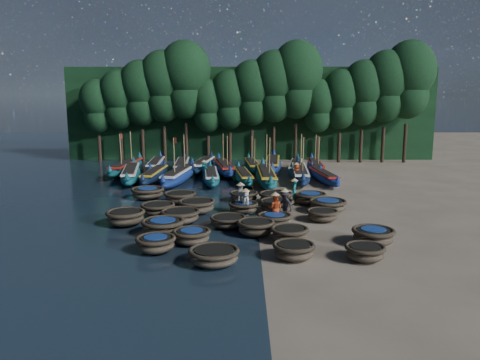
{
  "coord_description": "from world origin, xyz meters",
  "views": [
    {
      "loc": [
        -0.78,
        -29.11,
        7.06
      ],
      "look_at": [
        -1.01,
        2.39,
        1.3
      ],
      "focal_mm": 35.0,
      "sensor_mm": 36.0,
      "label": 1
    }
  ],
  "objects_px": {
    "coracle_24": "(310,198)",
    "long_boat_5": "(243,176)",
    "coracle_4": "(365,252)",
    "coracle_3": "(294,250)",
    "coracle_16": "(197,206)",
    "long_boat_12": "(203,165)",
    "long_boat_10": "(156,165)",
    "long_boat_16": "(296,167)",
    "long_boat_2": "(154,175)",
    "coracle_19": "(328,205)",
    "long_boat_8": "(324,176)",
    "coracle_1": "(156,243)",
    "fisherman_4": "(240,198)",
    "coracle_20": "(148,193)",
    "coracle_17": "(243,207)",
    "coracle_5": "(163,226)",
    "fisherman_6": "(297,173)",
    "coracle_15": "(158,209)",
    "long_boat_13": "(224,168)",
    "coracle_8": "(290,234)",
    "coracle_21": "(180,197)",
    "coracle_2": "(214,256)",
    "long_boat_7": "(300,174)",
    "long_boat_17": "(315,166)",
    "long_boat_3": "(179,175)",
    "coracle_14": "(323,215)",
    "coracle_22": "(244,196)",
    "coracle_11": "(180,216)",
    "coracle_13": "(275,219)",
    "long_boat_4": "(211,176)",
    "coracle_6": "(192,236)",
    "fisherman_3": "(285,204)",
    "coracle_18": "(277,205)",
    "coracle_9": "(373,236)",
    "long_boat_9": "(126,167)",
    "long_boat_11": "(182,166)",
    "fisherman_2": "(275,207)",
    "fisherman_5": "(204,170)",
    "fisherman_0": "(246,201)",
    "long_boat_6": "(266,176)",
    "coracle_12": "(228,221)",
    "long_boat_15": "(273,164)",
    "fisherman_1": "(294,190)"
  },
  "relations": [
    {
      "from": "coracle_6",
      "to": "long_boat_11",
      "type": "bearing_deg",
      "value": 98.66
    },
    {
      "from": "fisherman_0",
      "to": "coracle_11",
      "type": "bearing_deg",
      "value": -91.48
    },
    {
      "from": "coracle_5",
      "to": "fisherman_6",
      "type": "height_order",
      "value": "fisherman_6"
    },
    {
      "from": "coracle_3",
      "to": "long_boat_8",
      "type": "xyz_separation_m",
      "value": [
        4.35,
        18.13,
        0.08
      ]
    },
    {
      "from": "coracle_12",
      "to": "long_boat_5",
      "type": "height_order",
      "value": "long_boat_5"
    },
    {
      "from": "long_boat_10",
      "to": "coracle_16",
      "type": "bearing_deg",
      "value": -74.85
    },
    {
      "from": "coracle_14",
      "to": "coracle_22",
      "type": "bearing_deg",
      "value": 132.4
    },
    {
      "from": "coracle_19",
      "to": "long_boat_3",
      "type": "relative_size",
      "value": 0.26
    },
    {
      "from": "coracle_6",
      "to": "fisherman_4",
      "type": "height_order",
      "value": "fisherman_4"
    },
    {
      "from": "coracle_11",
      "to": "coracle_13",
      "type": "relative_size",
      "value": 1.23
    },
    {
      "from": "coracle_24",
      "to": "long_boat_4",
      "type": "xyz_separation_m",
      "value": [
        -7.0,
        7.51,
        0.09
      ]
    },
    {
      "from": "coracle_2",
      "to": "coracle_19",
      "type": "distance_m",
      "value": 11.03
    },
    {
      "from": "coracle_22",
      "to": "fisherman_4",
      "type": "xyz_separation_m",
      "value": [
        -0.2,
        -3.14,
        0.58
      ]
    },
    {
      "from": "coracle_3",
      "to": "fisherman_3",
      "type": "bearing_deg",
      "value": 88.58
    },
    {
      "from": "coracle_20",
      "to": "coracle_17",
      "type": "bearing_deg",
      "value": -31.82
    },
    {
      "from": "coracle_13",
      "to": "coracle_15",
      "type": "distance_m",
      "value": 7.14
    },
    {
      "from": "coracle_1",
      "to": "long_boat_13",
      "type": "bearing_deg",
      "value": 84.11
    },
    {
      "from": "coracle_13",
      "to": "long_boat_10",
      "type": "height_order",
      "value": "long_boat_10"
    },
    {
      "from": "fisherman_5",
      "to": "long_boat_8",
      "type": "bearing_deg",
      "value": 36.44
    },
    {
      "from": "long_boat_7",
      "to": "fisherman_6",
      "type": "bearing_deg",
      "value": -105.09
    },
    {
      "from": "coracle_6",
      "to": "fisherman_3",
      "type": "distance_m",
      "value": 6.66
    },
    {
      "from": "coracle_20",
      "to": "coracle_9",
      "type": "bearing_deg",
      "value": -37.93
    },
    {
      "from": "long_boat_2",
      "to": "coracle_19",
      "type": "bearing_deg",
      "value": -36.53
    },
    {
      "from": "long_boat_6",
      "to": "long_boat_10",
      "type": "bearing_deg",
      "value": 145.66
    },
    {
      "from": "coracle_8",
      "to": "long_boat_10",
      "type": "relative_size",
      "value": 0.23
    },
    {
      "from": "fisherman_6",
      "to": "long_boat_15",
      "type": "bearing_deg",
      "value": -40.12
    },
    {
      "from": "long_boat_9",
      "to": "fisherman_1",
      "type": "xyz_separation_m",
      "value": [
        13.95,
        -11.72,
        0.32
      ]
    },
    {
      "from": "coracle_21",
      "to": "long_boat_5",
      "type": "relative_size",
      "value": 0.29
    },
    {
      "from": "coracle_18",
      "to": "long_boat_2",
      "type": "relative_size",
      "value": 0.29
    },
    {
      "from": "long_boat_2",
      "to": "long_boat_8",
      "type": "relative_size",
      "value": 1.04
    },
    {
      "from": "coracle_4",
      "to": "coracle_3",
      "type": "bearing_deg",
      "value": 177.26
    },
    {
      "from": "long_boat_10",
      "to": "long_boat_16",
      "type": "bearing_deg",
      "value": -8.35
    },
    {
      "from": "coracle_16",
      "to": "long_boat_12",
      "type": "distance_m",
      "value": 15.92
    },
    {
      "from": "coracle_1",
      "to": "fisherman_4",
      "type": "height_order",
      "value": "fisherman_4"
    },
    {
      "from": "long_boat_2",
      "to": "long_boat_15",
      "type": "xyz_separation_m",
      "value": [
        10.16,
        5.3,
        0.09
      ]
    },
    {
      "from": "long_boat_5",
      "to": "long_boat_7",
      "type": "xyz_separation_m",
      "value": [
        4.7,
        0.61,
        0.1
      ]
    },
    {
      "from": "coracle_15",
      "to": "long_boat_13",
      "type": "xyz_separation_m",
      "value": [
        3.3,
        14.79,
        0.15
      ]
    },
    {
      "from": "fisherman_5",
      "to": "long_boat_7",
      "type": "bearing_deg",
      "value": 39.51
    },
    {
      "from": "coracle_11",
      "to": "coracle_20",
      "type": "xyz_separation_m",
      "value": [
        -3.08,
        6.18,
        0.01
      ]
    },
    {
      "from": "coracle_17",
      "to": "long_boat_17",
      "type": "distance_m",
      "value": 16.75
    },
    {
      "from": "coracle_1",
      "to": "coracle_4",
      "type": "height_order",
      "value": "coracle_1"
    },
    {
      "from": "long_boat_3",
      "to": "long_boat_4",
      "type": "distance_m",
      "value": 2.6
    },
    {
      "from": "coracle_17",
      "to": "long_boat_5",
      "type": "xyz_separation_m",
      "value": [
        0.0,
        10.29,
        0.09
      ]
    },
    {
      "from": "long_boat_9",
      "to": "long_boat_12",
      "type": "bearing_deg",
      "value": 17.19
    },
    {
      "from": "coracle_24",
      "to": "long_boat_5",
      "type": "xyz_separation_m",
      "value": [
        -4.39,
        7.67,
        0.07
      ]
    },
    {
      "from": "coracle_15",
      "to": "long_boat_8",
      "type": "bearing_deg",
      "value": 42.57
    },
    {
      "from": "coracle_16",
      "to": "fisherman_2",
      "type": "xyz_separation_m",
      "value": [
        4.58,
        -2.08,
        0.41
      ]
    },
    {
      "from": "coracle_15",
      "to": "long_boat_9",
      "type": "height_order",
      "value": "long_boat_9"
    },
    {
      "from": "coracle_11",
      "to": "coracle_13",
      "type": "height_order",
      "value": "coracle_11"
    },
    {
      "from": "coracle_4",
      "to": "long_boat_12",
      "type": "height_order",
      "value": "long_boat_12"
    }
  ]
}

